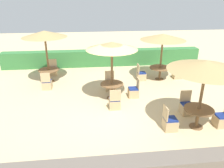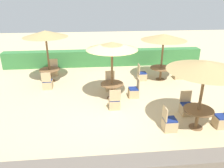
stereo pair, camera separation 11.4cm
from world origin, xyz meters
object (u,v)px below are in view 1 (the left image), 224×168
patio_chair_center_east (134,92)px  patio_chair_front_right_west (170,123)px  round_table_back_left (49,72)px  parasol_back_left (44,34)px  patio_chair_front_right_east (222,120)px  patio_chair_front_right_north (186,107)px  patio_chair_back_left_north (53,71)px  round_table_front_right (198,113)px  patio_chair_back_right_east (177,74)px  patio_chair_back_right_west (141,76)px  patio_chair_back_left_south (47,84)px  parasol_front_right (206,66)px  round_table_center (112,87)px  patio_chair_center_north (110,85)px  parasol_center (112,46)px  round_table_back_right (160,70)px  patio_chair_center_south (115,103)px  parasol_back_right (163,37)px

patio_chair_center_east → patio_chair_front_right_west: 2.86m
round_table_back_left → parasol_back_left: bearing=135.0°
patio_chair_front_right_east → patio_chair_front_right_north: size_ratio=1.00×
patio_chair_back_left_north → round_table_front_right: 8.55m
patio_chair_back_right_east → round_table_front_right: patio_chair_back_right_east is taller
parasol_back_left → patio_chair_back_right_west: bearing=-3.4°
patio_chair_center_east → patio_chair_back_left_north: 5.39m
patio_chair_back_left_south → parasol_front_right: 7.52m
patio_chair_front_right_east → patio_chair_front_right_west: 1.96m
round_table_center → parasol_front_right: (2.80, -2.68, 1.76)m
patio_chair_back_right_east → round_table_back_left: size_ratio=0.85×
patio_chair_center_east → round_table_center: bearing=92.5°
patio_chair_center_north → parasol_center: bearing=89.3°
round_table_back_right → parasol_center: bearing=-144.2°
patio_chair_back_right_west → round_table_front_right: size_ratio=0.90×
patio_chair_front_right_north → round_table_center: bearing=-30.8°
patio_chair_center_north → patio_chair_front_right_east: same height
patio_chair_back_right_east → patio_chair_back_left_north: size_ratio=1.00×
patio_chair_center_south → patio_chair_front_right_north: size_ratio=1.00×
parasol_center → patio_chair_front_right_north: parasol_center is taller
parasol_back_left → parasol_front_right: (5.98, -5.11, -0.26)m
patio_chair_back_right_west → parasol_front_right: parasol_front_right is taller
patio_chair_back_right_west → patio_chair_back_right_east: bearing=91.3°
patio_chair_center_south → patio_chair_back_left_south: size_ratio=1.00×
parasol_center → patio_chair_back_right_west: size_ratio=2.83×
patio_chair_back_right_east → patio_chair_center_south: bearing=128.1°
parasol_center → patio_chair_center_north: size_ratio=2.83×
patio_chair_center_east → parasol_front_right: 3.86m
patio_chair_center_east → round_table_back_left: size_ratio=0.85×
parasol_back_right → patio_chair_back_right_west: bearing=180.0°
patio_chair_front_right_north → patio_chair_front_right_west: 1.48m
patio_chair_center_south → patio_chair_front_right_west: 2.48m
patio_chair_back_right_west → parasol_back_left: parasol_back_left is taller
parasol_center → round_table_back_left: bearing=142.6°
patio_chair_front_right_east → patio_chair_back_right_west: bearing=20.9°
patio_chair_back_left_north → round_table_center: bearing=132.0°
patio_chair_back_right_west → parasol_front_right: 5.32m
parasol_back_right → patio_chair_back_right_east: parasol_back_right is taller
patio_chair_center_north → patio_chair_back_left_north: bearing=-38.1°
parasol_center → patio_chair_front_right_east: parasol_center is taller
patio_chair_back_left_south → patio_chair_back_right_west: bearing=8.0°
patio_chair_front_right_west → patio_chair_back_left_south: bearing=-130.1°
round_table_back_right → patio_chair_center_east: bearing=-132.6°
parasol_center → patio_chair_front_right_north: size_ratio=2.83×
patio_chair_center_north → round_table_back_right: size_ratio=0.78×
patio_chair_center_north → patio_chair_center_south: bearing=90.0°
round_table_back_left → patio_chair_front_right_west: (4.95, -5.14, -0.30)m
parasol_center → patio_chair_center_north: 2.41m
patio_chair_back_right_east → patio_chair_front_right_east: (-0.28, -4.89, 0.00)m
round_table_back_left → patio_chair_front_right_east: size_ratio=1.18×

